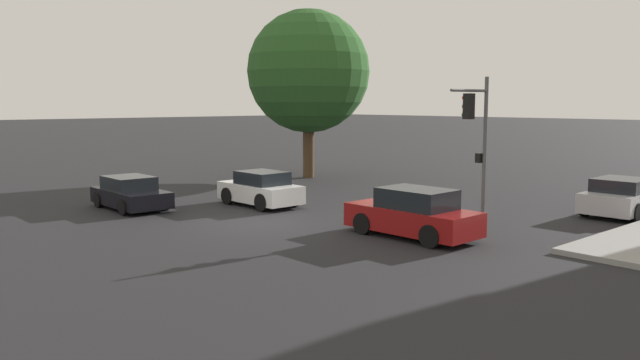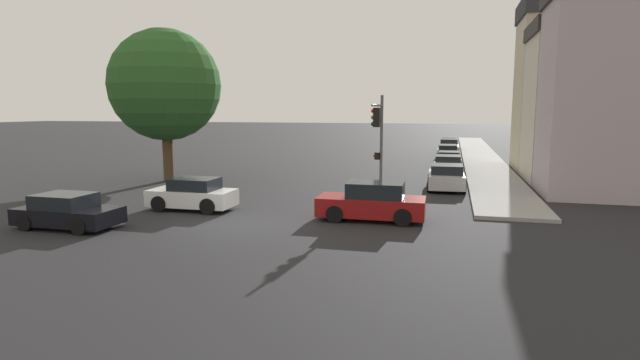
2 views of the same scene
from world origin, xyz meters
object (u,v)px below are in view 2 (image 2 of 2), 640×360
(crossing_car_2, at_px, (193,195))
(parked_car_0, at_px, (446,177))
(parked_car_3, at_px, (447,153))
(crossing_car_1, at_px, (372,202))
(parked_car_4, at_px, (449,148))
(parked_car_5, at_px, (449,144))
(traffic_signal, at_px, (378,134))
(parked_car_1, at_px, (447,167))
(parked_car_2, at_px, (449,160))
(crossing_car_0, at_px, (68,212))
(street_tree, at_px, (165,85))

(crossing_car_2, xyz_separation_m, parked_car_0, (10.97, 8.89, -0.01))
(parked_car_3, bearing_deg, crossing_car_1, 171.63)
(parked_car_4, bearing_deg, parked_car_0, -178.95)
(parked_car_5, bearing_deg, parked_car_0, -179.18)
(traffic_signal, xyz_separation_m, parked_car_1, (3.18, 10.47, -2.63))
(crossing_car_1, bearing_deg, parked_car_4, -96.39)
(traffic_signal, height_order, parked_car_1, traffic_signal)
(parked_car_0, bearing_deg, traffic_signal, 145.93)
(traffic_signal, xyz_separation_m, crossing_car_1, (0.35, -3.87, -2.58))
(crossing_car_1, relative_size, parked_car_3, 0.93)
(parked_car_0, xyz_separation_m, parked_car_1, (0.01, 5.40, 0.01))
(crossing_car_2, bearing_deg, parked_car_3, -113.66)
(parked_car_0, bearing_deg, parked_car_2, -2.39)
(parked_car_3, bearing_deg, parked_car_2, 179.60)
(crossing_car_1, relative_size, parked_car_0, 1.11)
(traffic_signal, relative_size, crossing_car_2, 1.36)
(crossing_car_2, distance_m, parked_car_0, 14.12)
(parked_car_0, distance_m, parked_car_5, 28.11)
(crossing_car_0, distance_m, crossing_car_1, 11.86)
(crossing_car_1, relative_size, parked_car_5, 1.04)
(street_tree, relative_size, parked_car_1, 2.41)
(parked_car_2, bearing_deg, parked_car_5, -0.27)
(street_tree, height_order, crossing_car_2, street_tree)
(parked_car_3, height_order, parked_car_5, parked_car_5)
(parked_car_1, bearing_deg, crossing_car_2, 140.81)
(crossing_car_1, bearing_deg, parked_car_3, -97.39)
(traffic_signal, bearing_deg, street_tree, -10.56)
(parked_car_0, relative_size, parked_car_2, 0.98)
(crossing_car_1, relative_size, parked_car_1, 1.12)
(crossing_car_0, bearing_deg, street_tree, 105.10)
(street_tree, bearing_deg, crossing_car_1, -29.27)
(crossing_car_1, height_order, crossing_car_2, crossing_car_1)
(parked_car_5, bearing_deg, crossing_car_0, 162.26)
(crossing_car_0, distance_m, crossing_car_2, 5.23)
(crossing_car_1, distance_m, parked_car_2, 19.79)
(parked_car_0, bearing_deg, crossing_car_0, 131.60)
(crossing_car_1, height_order, parked_car_3, crossing_car_1)
(parked_car_2, height_order, parked_car_4, parked_car_4)
(parked_car_1, xyz_separation_m, parked_car_3, (-0.12, 10.77, -0.00))
(parked_car_2, xyz_separation_m, parked_car_4, (-0.08, 11.51, 0.12))
(crossing_car_1, distance_m, parked_car_3, 25.26)
(parked_car_0, bearing_deg, crossing_car_1, 160.44)
(parked_car_4, bearing_deg, parked_car_2, -178.60)
(traffic_signal, height_order, parked_car_3, traffic_signal)
(street_tree, relative_size, crossing_car_2, 2.47)
(traffic_signal, height_order, parked_car_0, traffic_signal)
(parked_car_1, distance_m, parked_car_2, 5.24)
(crossing_car_2, relative_size, parked_car_3, 0.81)
(crossing_car_1, relative_size, parked_car_2, 1.10)
(traffic_signal, distance_m, parked_car_2, 16.26)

